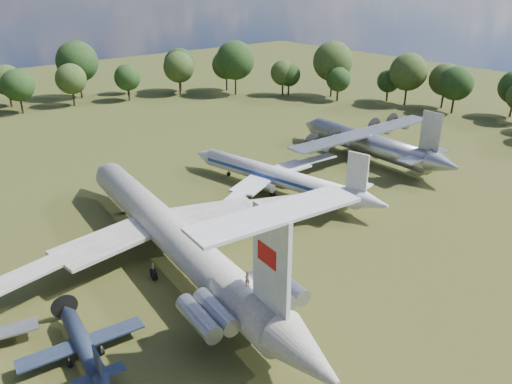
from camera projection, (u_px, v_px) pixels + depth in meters
ground at (203, 245)px, 63.22m from camera, size 300.00×300.00×0.00m
il62_airliner at (172, 240)px, 58.43m from camera, size 51.91×64.19×5.86m
tu104_jet at (277, 179)px, 78.14m from camera, size 36.88×44.60×3.95m
an12_transport at (368, 146)px, 91.58m from camera, size 35.23×39.09×4.99m
small_prop_west at (84, 348)px, 44.17m from camera, size 12.72×16.28×2.22m
person_on_il62 at (247, 279)px, 44.43m from camera, size 0.60×0.44×1.55m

